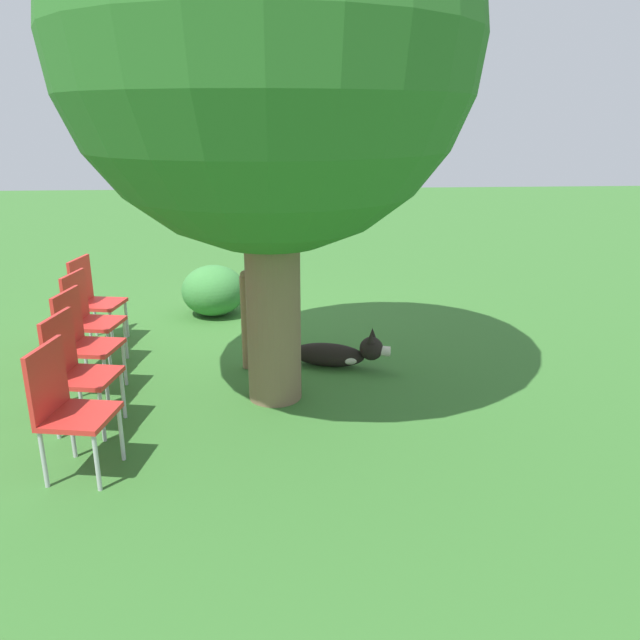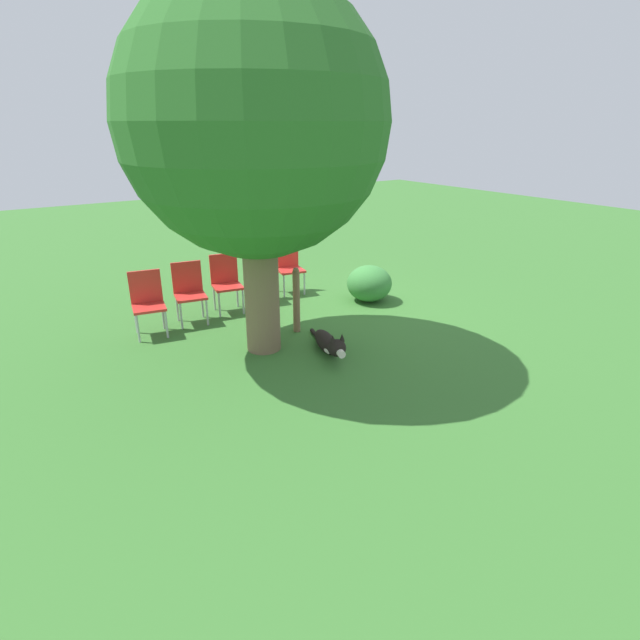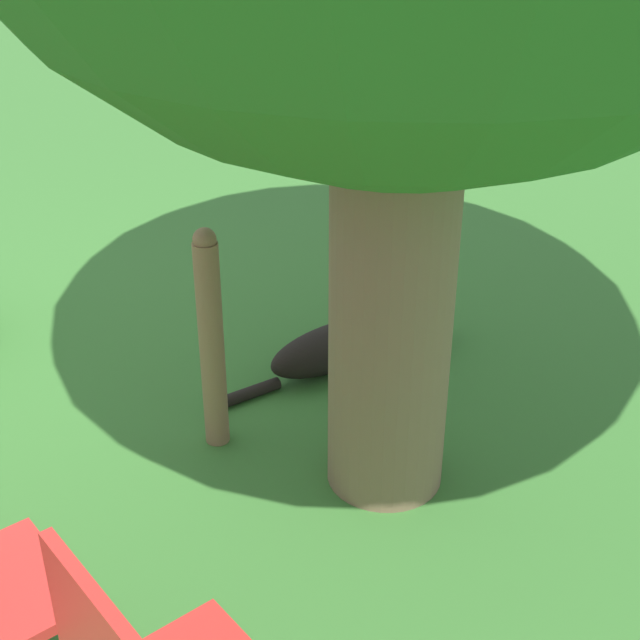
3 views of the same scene
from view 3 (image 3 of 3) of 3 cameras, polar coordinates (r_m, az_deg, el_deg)
The scene contains 3 objects.
ground_plane at distance 4.24m, azimuth -12.31°, elevation -4.07°, with size 30.00×30.00×0.00m, color #38702D.
dog at distance 4.26m, azimuth 2.30°, elevation -1.04°, with size 1.22×0.46×0.40m.
fence_post at distance 3.55m, azimuth -6.98°, elevation -1.25°, with size 0.10×0.10×0.96m.
Camera 3 is at (2.06, 2.95, 2.24)m, focal length 50.00 mm.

